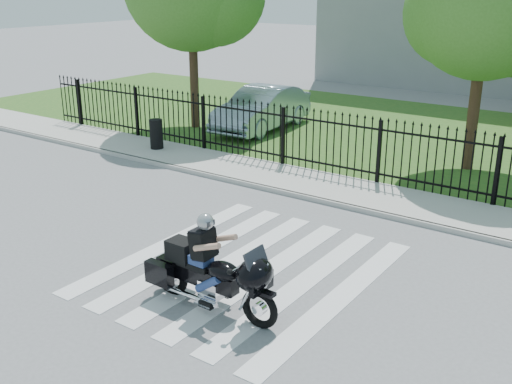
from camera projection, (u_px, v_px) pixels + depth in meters
The scene contains 10 objects.
ground at pixel (245, 269), 11.44m from camera, with size 120.00×120.00×0.00m, color slate.
crosswalk at pixel (245, 268), 11.44m from camera, with size 5.00×5.50×0.01m, color silver, non-canonical shape.
sidewalk at pixel (360, 194), 15.28m from camera, with size 40.00×2.00×0.12m, color #ADAAA3.
curb at pixel (342, 205), 14.51m from camera, with size 40.00×0.12×0.12m, color #ADAAA3.
grass_strip at pixel (449, 140), 20.70m from camera, with size 40.00×12.00×0.02m, color #26561D.
iron_fence at pixel (379, 154), 15.77m from camera, with size 26.00×0.04×1.80m.
tree_mid at pixel (487, 2), 16.03m from camera, with size 4.20×4.20×6.78m.
motorcycle_rider at pixel (209, 270), 9.86m from camera, with size 2.59×0.77×1.71m.
parked_car at pixel (262, 108), 21.93m from camera, with size 1.65×4.72×1.56m, color #92A8B7.
litter_bin at pixel (156, 134), 19.11m from camera, with size 0.42×0.42×0.94m, color black.
Camera 1 is at (6.08, -8.32, 5.18)m, focal length 42.00 mm.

